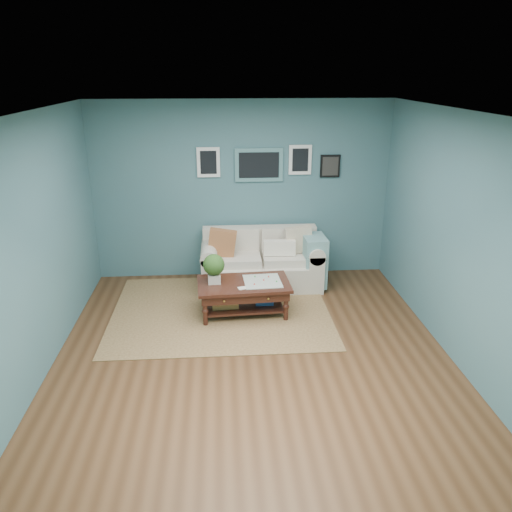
{
  "coord_description": "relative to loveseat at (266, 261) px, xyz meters",
  "views": [
    {
      "loc": [
        -0.33,
        -4.95,
        3.09
      ],
      "look_at": [
        0.11,
        1.0,
        0.85
      ],
      "focal_mm": 35.0,
      "sensor_mm": 36.0,
      "label": 1
    }
  ],
  "objects": [
    {
      "name": "loveseat",
      "position": [
        0.0,
        0.0,
        0.0
      ],
      "size": [
        1.83,
        0.83,
        0.94
      ],
      "color": "beige",
      "rests_on": "ground"
    },
    {
      "name": "coffee_table",
      "position": [
        -0.45,
        -0.94,
        -0.01
      ],
      "size": [
        1.25,
        0.77,
        0.85
      ],
      "rotation": [
        0.0,
        0.0,
        0.06
      ],
      "color": "black",
      "rests_on": "ground"
    },
    {
      "name": "room_shell",
      "position": [
        -0.33,
        -1.97,
        0.98
      ],
      "size": [
        5.0,
        5.02,
        2.7
      ],
      "color": "brown",
      "rests_on": "ground"
    },
    {
      "name": "area_rug",
      "position": [
        -0.7,
        -0.86,
        -0.38
      ],
      "size": [
        2.91,
        2.33,
        0.01
      ],
      "primitive_type": "cube",
      "color": "brown",
      "rests_on": "ground"
    }
  ]
}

